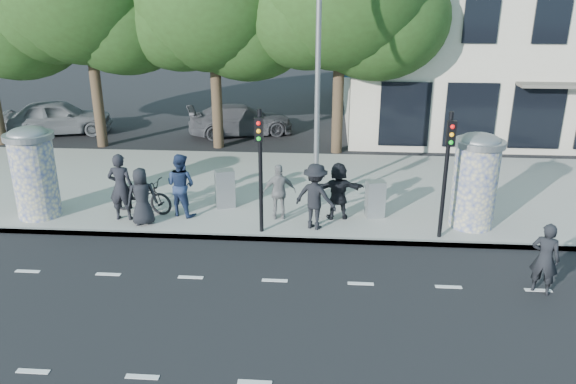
# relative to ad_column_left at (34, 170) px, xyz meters

# --- Properties ---
(ground) EXTENTS (120.00, 120.00, 0.00)m
(ground) POSITION_rel_ad_column_left_xyz_m (7.20, -4.50, -1.54)
(ground) COLOR black
(ground) RESTS_ON ground
(sidewalk) EXTENTS (40.00, 8.00, 0.15)m
(sidewalk) POSITION_rel_ad_column_left_xyz_m (7.20, 3.00, -1.46)
(sidewalk) COLOR gray
(sidewalk) RESTS_ON ground
(curb) EXTENTS (40.00, 0.10, 0.16)m
(curb) POSITION_rel_ad_column_left_xyz_m (7.20, -0.95, -1.46)
(curb) COLOR slate
(curb) RESTS_ON ground
(lane_dash_near) EXTENTS (32.00, 0.12, 0.01)m
(lane_dash_near) POSITION_rel_ad_column_left_xyz_m (7.20, -6.70, -1.53)
(lane_dash_near) COLOR silver
(lane_dash_near) RESTS_ON ground
(lane_dash_far) EXTENTS (32.00, 0.12, 0.01)m
(lane_dash_far) POSITION_rel_ad_column_left_xyz_m (7.20, -3.10, -1.53)
(lane_dash_far) COLOR silver
(lane_dash_far) RESTS_ON ground
(ad_column_left) EXTENTS (1.36, 1.36, 2.65)m
(ad_column_left) POSITION_rel_ad_column_left_xyz_m (0.00, 0.00, 0.00)
(ad_column_left) COLOR beige
(ad_column_left) RESTS_ON sidewalk
(ad_column_right) EXTENTS (1.36, 1.36, 2.65)m
(ad_column_right) POSITION_rel_ad_column_left_xyz_m (12.40, 0.20, 0.00)
(ad_column_right) COLOR beige
(ad_column_right) RESTS_ON sidewalk
(traffic_pole_near) EXTENTS (0.22, 0.31, 3.40)m
(traffic_pole_near) POSITION_rel_ad_column_left_xyz_m (6.60, -0.71, 0.69)
(traffic_pole_near) COLOR black
(traffic_pole_near) RESTS_ON sidewalk
(traffic_pole_far) EXTENTS (0.22, 0.31, 3.40)m
(traffic_pole_far) POSITION_rel_ad_column_left_xyz_m (11.40, -0.71, 0.69)
(traffic_pole_far) COLOR black
(traffic_pole_far) RESTS_ON sidewalk
(street_lamp) EXTENTS (0.25, 0.93, 8.00)m
(street_lamp) POSITION_rel_ad_column_left_xyz_m (8.00, 2.13, 3.26)
(street_lamp) COLOR slate
(street_lamp) RESTS_ON sidewalk
(ped_a) EXTENTS (0.94, 0.78, 1.64)m
(ped_a) POSITION_rel_ad_column_left_xyz_m (3.23, -0.39, -0.57)
(ped_a) COLOR black
(ped_a) RESTS_ON sidewalk
(ped_b) EXTENTS (0.72, 0.48, 1.96)m
(ped_b) POSITION_rel_ad_column_left_xyz_m (2.54, -0.10, -0.41)
(ped_b) COLOR black
(ped_b) RESTS_ON sidewalk
(ped_c) EXTENTS (1.10, 0.99, 1.85)m
(ped_c) POSITION_rel_ad_column_left_xyz_m (4.14, 0.35, -0.46)
(ped_c) COLOR navy
(ped_c) RESTS_ON sidewalk
(ped_d) EXTENTS (1.37, 1.11, 1.85)m
(ped_d) POSITION_rel_ad_column_left_xyz_m (8.05, -0.30, -0.46)
(ped_d) COLOR black
(ped_d) RESTS_ON sidewalk
(ped_e) EXTENTS (1.04, 0.71, 1.63)m
(ped_e) POSITION_rel_ad_column_left_xyz_m (7.01, 0.28, -0.57)
(ped_e) COLOR gray
(ped_e) RESTS_ON sidewalk
(ped_f) EXTENTS (1.61, 0.77, 1.67)m
(ped_f) POSITION_rel_ad_column_left_xyz_m (8.68, 0.44, -0.55)
(ped_f) COLOR black
(ped_f) RESTS_ON sidewalk
(man_road) EXTENTS (0.73, 0.65, 1.68)m
(man_road) POSITION_rel_ad_column_left_xyz_m (13.20, -3.16, -0.70)
(man_road) COLOR black
(man_road) RESTS_ON ground
(bicycle) EXTENTS (1.13, 2.11, 1.05)m
(bicycle) POSITION_rel_ad_column_left_xyz_m (2.89, 0.46, -0.86)
(bicycle) COLOR black
(bicycle) RESTS_ON sidewalk
(cabinet_left) EXTENTS (0.66, 0.57, 1.16)m
(cabinet_left) POSITION_rel_ad_column_left_xyz_m (5.29, 1.09, -0.81)
(cabinet_left) COLOR gray
(cabinet_left) RESTS_ON sidewalk
(cabinet_right) EXTENTS (0.58, 0.48, 1.08)m
(cabinet_right) POSITION_rel_ad_column_left_xyz_m (9.76, 0.63, -0.85)
(cabinet_right) COLOR gray
(cabinet_right) RESTS_ON sidewalk
(car_left) EXTENTS (3.20, 5.05, 1.60)m
(car_left) POSITION_rel_ad_column_left_xyz_m (-4.05, 9.84, -0.74)
(car_left) COLOR slate
(car_left) RESTS_ON ground
(car_right) EXTENTS (3.32, 5.14, 1.39)m
(car_right) POSITION_rel_ad_column_left_xyz_m (4.33, 10.38, -0.84)
(car_right) COLOR #4A4B50
(car_right) RESTS_ON ground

